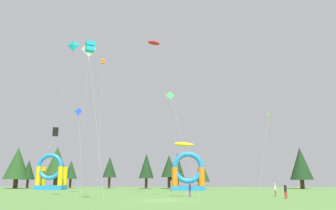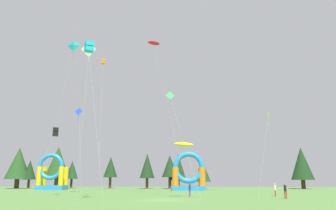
% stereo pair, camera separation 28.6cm
% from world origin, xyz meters
% --- Properties ---
extents(ground_plane, '(120.00, 120.00, 0.00)m').
position_xyz_m(ground_plane, '(0.00, 0.00, 0.00)').
color(ground_plane, '#5B8C42').
extents(kite_teal_diamond, '(6.08, 4.94, 22.57)m').
position_xyz_m(kite_teal_diamond, '(-14.19, 9.52, 21.77)').
color(kite_teal_diamond, '#0C7F7A').
rests_on(kite_teal_diamond, ground_plane).
extents(kite_blue_diamond, '(2.47, 2.97, 13.16)m').
position_xyz_m(kite_blue_diamond, '(-14.49, 14.90, 12.57)').
color(kite_blue_diamond, blue).
rests_on(kite_blue_diamond, ground_plane).
extents(kite_yellow_parafoil, '(3.39, 1.62, 6.91)m').
position_xyz_m(kite_yellow_parafoil, '(2.30, 4.75, 6.45)').
color(kite_yellow_parafoil, yellow).
rests_on(kite_yellow_parafoil, ground_plane).
extents(kite_white_diamond, '(4.04, 3.76, 18.40)m').
position_xyz_m(kite_white_diamond, '(-9.16, 1.06, 17.65)').
color(kite_white_diamond, white).
rests_on(kite_white_diamond, ground_plane).
extents(kite_cyan_box, '(2.05, 3.34, 16.25)m').
position_xyz_m(kite_cyan_box, '(-7.39, -4.72, 15.72)').
color(kite_cyan_box, '#19B7CC').
rests_on(kite_cyan_box, ground_plane).
extents(kite_orange_box, '(1.56, 4.73, 24.77)m').
position_xyz_m(kite_orange_box, '(-13.18, 23.55, 24.21)').
color(kite_orange_box, orange).
rests_on(kite_orange_box, ground_plane).
extents(kite_red_parafoil, '(6.10, 6.93, 23.66)m').
position_xyz_m(kite_red_parafoil, '(-2.30, 12.42, 23.18)').
color(kite_red_parafoil, red).
rests_on(kite_red_parafoil, ground_plane).
extents(kite_lime_diamond, '(2.52, 1.48, 11.28)m').
position_xyz_m(kite_lime_diamond, '(14.16, 9.60, 10.74)').
color(kite_lime_diamond, '#8CD826').
rests_on(kite_lime_diamond, ground_plane).
extents(kite_black_box, '(3.00, 1.54, 9.03)m').
position_xyz_m(kite_black_box, '(-15.06, 7.14, 8.45)').
color(kite_black_box, black).
rests_on(kite_black_box, ground_plane).
extents(kite_green_diamond, '(4.17, 3.10, 13.47)m').
position_xyz_m(kite_green_diamond, '(0.55, 6.49, 12.88)').
color(kite_green_diamond, green).
rests_on(kite_green_diamond, ground_plane).
extents(person_far_side, '(0.36, 0.36, 1.72)m').
position_xyz_m(person_far_side, '(13.99, 3.36, 1.02)').
color(person_far_side, '#B21E26').
rests_on(person_far_side, ground_plane).
extents(person_near_camera, '(0.37, 0.37, 1.66)m').
position_xyz_m(person_near_camera, '(14.05, 8.31, 0.98)').
color(person_near_camera, '#B21E26').
rests_on(person_near_camera, ground_plane).
extents(person_midfield, '(0.40, 0.40, 1.64)m').
position_xyz_m(person_midfield, '(3.02, 7.70, 0.97)').
color(person_midfield, '#724C8C').
rests_on(person_midfield, ground_plane).
extents(inflatable_red_slide, '(6.40, 4.42, 7.47)m').
position_xyz_m(inflatable_red_slide, '(3.01, 30.30, 2.78)').
color(inflatable_red_slide, '#268CD8').
rests_on(inflatable_red_slide, ground_plane).
extents(inflatable_blue_arch, '(5.65, 3.71, 7.42)m').
position_xyz_m(inflatable_blue_arch, '(-25.30, 32.53, 2.83)').
color(inflatable_blue_arch, '#268CD8').
rests_on(inflatable_blue_arch, ground_plane).
extents(tree_row_0, '(5.96, 5.96, 9.65)m').
position_xyz_m(tree_row_0, '(-37.57, 42.48, 5.86)').
color(tree_row_0, '#4C331E').
rests_on(tree_row_0, ground_plane).
extents(tree_row_1, '(3.14, 3.14, 6.66)m').
position_xyz_m(tree_row_1, '(-34.94, 43.01, 4.31)').
color(tree_row_1, '#4C331E').
rests_on(tree_row_1, ground_plane).
extents(tree_row_2, '(5.51, 5.51, 9.79)m').
position_xyz_m(tree_row_2, '(-28.06, 42.62, 6.16)').
color(tree_row_2, '#4C331E').
rests_on(tree_row_2, ground_plane).
extents(tree_row_3, '(3.06, 3.06, 6.66)m').
position_xyz_m(tree_row_3, '(-25.62, 45.95, 4.39)').
color(tree_row_3, '#4C331E').
rests_on(tree_row_3, ground_plane).
extents(tree_row_4, '(3.33, 3.33, 7.46)m').
position_xyz_m(tree_row_4, '(-15.65, 44.20, 4.95)').
color(tree_row_4, '#4C331E').
rests_on(tree_row_4, ground_plane).
extents(tree_row_5, '(3.53, 3.53, 8.11)m').
position_xyz_m(tree_row_5, '(-6.72, 43.42, 5.18)').
color(tree_row_5, '#4C331E').
rests_on(tree_row_5, ground_plane).
extents(tree_row_6, '(3.74, 3.74, 7.70)m').
position_xyz_m(tree_row_6, '(-1.33, 42.95, 5.09)').
color(tree_row_6, '#4C331E').
rests_on(tree_row_6, ground_plane).
extents(tree_row_7, '(3.65, 3.65, 8.15)m').
position_xyz_m(tree_row_7, '(0.63, 42.92, 4.97)').
color(tree_row_7, '#4C331E').
rests_on(tree_row_7, ground_plane).
extents(tree_row_8, '(3.29, 3.29, 5.79)m').
position_xyz_m(tree_row_8, '(6.39, 41.27, 3.66)').
color(tree_row_8, '#4C331E').
rests_on(tree_row_8, ground_plane).
extents(tree_row_9, '(5.12, 5.12, 9.37)m').
position_xyz_m(tree_row_9, '(28.95, 42.71, 5.65)').
color(tree_row_9, '#4C331E').
rests_on(tree_row_9, ground_plane).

